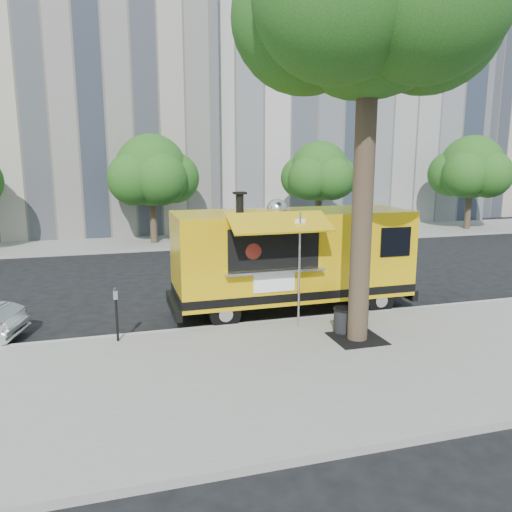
{
  "coord_description": "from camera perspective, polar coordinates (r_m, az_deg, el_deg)",
  "views": [
    {
      "loc": [
        -2.93,
        -13.19,
        4.49
      ],
      "look_at": [
        0.84,
        0.0,
        1.77
      ],
      "focal_mm": 35.0,
      "sensor_mm": 36.0,
      "label": 1
    }
  ],
  "objects": [
    {
      "name": "curb",
      "position": [
        13.36,
        -2.4,
        -8.09
      ],
      "size": [
        60.0,
        0.14,
        0.16
      ],
      "primitive_type": "cube",
      "color": "#999993",
      "rests_on": "ground"
    },
    {
      "name": "building_right",
      "position": [
        49.8,
        26.35,
        14.15
      ],
      "size": [
        16.0,
        12.0,
        16.0
      ],
      "primitive_type": "cube",
      "color": "#A69B8A",
      "rests_on": "ground"
    },
    {
      "name": "trash_bin_right",
      "position": [
        13.35,
        11.67,
        -6.43
      ],
      "size": [
        0.54,
        0.54,
        0.64
      ],
      "color": "black",
      "rests_on": "sidewalk"
    },
    {
      "name": "trash_bin_left",
      "position": [
        12.82,
        9.94,
        -7.16
      ],
      "size": [
        0.52,
        0.52,
        0.63
      ],
      "color": "black",
      "rests_on": "sidewalk"
    },
    {
      "name": "building_left",
      "position": [
        36.33,
        -25.62,
        22.13
      ],
      "size": [
        22.0,
        14.0,
        24.0
      ],
      "primitive_type": "cube",
      "color": "#A69B8A",
      "rests_on": "ground"
    },
    {
      "name": "sidewalk",
      "position": [
        10.61,
        1.61,
        -13.38
      ],
      "size": [
        60.0,
        6.0,
        0.15
      ],
      "primitive_type": "cube",
      "color": "gray",
      "rests_on": "ground"
    },
    {
      "name": "sign_post",
      "position": [
        12.75,
        4.98,
        -0.77
      ],
      "size": [
        0.28,
        0.06,
        3.0
      ],
      "color": "silver",
      "rests_on": "sidewalk"
    },
    {
      "name": "food_truck",
      "position": [
        14.51,
        4.09,
        -0.06
      ],
      "size": [
        7.15,
        3.32,
        3.53
      ],
      "rotation": [
        0.0,
        0.0,
        0.01
      ],
      "color": "#D4A30B",
      "rests_on": "ground"
    },
    {
      "name": "parking_meter",
      "position": [
        12.35,
        -15.69,
        -5.71
      ],
      "size": [
        0.11,
        0.11,
        1.33
      ],
      "color": "black",
      "rests_on": "sidewalk"
    },
    {
      "name": "ground",
      "position": [
        14.24,
        -3.29,
        -7.17
      ],
      "size": [
        120.0,
        120.0,
        0.0
      ],
      "primitive_type": "plane",
      "color": "black",
      "rests_on": "ground"
    },
    {
      "name": "far_tree_c",
      "position": [
        27.84,
        7.26,
        9.56
      ],
      "size": [
        3.24,
        3.24,
        5.21
      ],
      "color": "#33261C",
      "rests_on": "far_sidewalk"
    },
    {
      "name": "far_tree_d",
      "position": [
        33.22,
        23.42,
        9.29
      ],
      "size": [
        3.78,
        3.78,
        5.64
      ],
      "color": "#33261C",
      "rests_on": "far_sidewalk"
    },
    {
      "name": "far_sidewalk",
      "position": [
        27.21,
        -9.57,
        1.74
      ],
      "size": [
        60.0,
        5.0,
        0.15
      ],
      "primitive_type": "cube",
      "color": "gray",
      "rests_on": "ground"
    },
    {
      "name": "building_mid",
      "position": [
        39.53,
        6.77,
        19.18
      ],
      "size": [
        20.0,
        14.0,
        20.0
      ],
      "primitive_type": "cube",
      "color": "#A9A39E",
      "rests_on": "ground"
    },
    {
      "name": "tree_well",
      "position": [
        12.54,
        11.46,
        -9.23
      ],
      "size": [
        1.2,
        1.2,
        0.02
      ],
      "primitive_type": "cube",
      "color": "black",
      "rests_on": "sidewalk"
    },
    {
      "name": "far_tree_b",
      "position": [
        25.97,
        -11.86,
        9.55
      ],
      "size": [
        3.6,
        3.6,
        5.5
      ],
      "color": "#33261C",
      "rests_on": "far_sidewalk"
    }
  ]
}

